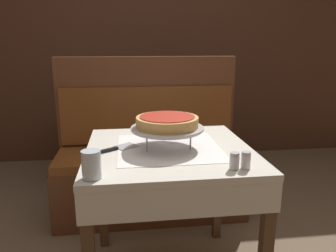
{
  "coord_description": "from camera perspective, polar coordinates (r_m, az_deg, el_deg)",
  "views": [
    {
      "loc": [
        -0.21,
        -1.55,
        1.27
      ],
      "look_at": [
        -0.01,
        -0.02,
        0.89
      ],
      "focal_mm": 35.0,
      "sensor_mm": 36.0,
      "label": 1
    }
  ],
  "objects": [
    {
      "name": "back_wall_panel",
      "position": [
        3.65,
        -4.29,
        13.0
      ],
      "size": [
        6.0,
        0.04,
        2.4
      ],
      "primitive_type": "cube",
      "color": "#4C2D1E",
      "rests_on": "ground_plane"
    },
    {
      "name": "pizza_server",
      "position": [
        1.63,
        -9.11,
        -3.9
      ],
      "size": [
        0.24,
        0.19,
        0.01
      ],
      "color": "#BCBCC1",
      "rests_on": "dining_table_front"
    },
    {
      "name": "dining_table_rear",
      "position": [
        3.18,
        -9.48,
        2.8
      ],
      "size": [
        0.72,
        0.72,
        0.78
      ],
      "color": "#194799",
      "rests_on": "ground_plane"
    },
    {
      "name": "salt_shaker",
      "position": [
        1.38,
        11.49,
        -5.96
      ],
      "size": [
        0.04,
        0.04,
        0.07
      ],
      "color": "silver",
      "rests_on": "dining_table_front"
    },
    {
      "name": "condiment_caddy",
      "position": [
        3.1,
        -10.34,
        5.57
      ],
      "size": [
        0.14,
        0.14,
        0.16
      ],
      "color": "black",
      "rests_on": "dining_table_rear"
    },
    {
      "name": "pizza_pan_stand",
      "position": [
        1.62,
        -0.14,
        -0.51
      ],
      "size": [
        0.36,
        0.36,
        0.1
      ],
      "color": "#ADADB2",
      "rests_on": "dining_table_front"
    },
    {
      "name": "water_glass_near",
      "position": [
        1.29,
        -13.19,
        -6.52
      ],
      "size": [
        0.07,
        0.07,
        0.11
      ],
      "color": "silver",
      "rests_on": "dining_table_front"
    },
    {
      "name": "booth_bench",
      "position": [
        2.54,
        -3.14,
        -7.42
      ],
      "size": [
        1.39,
        0.52,
        1.18
      ],
      "color": "brown",
      "rests_on": "ground_plane"
    },
    {
      "name": "pepper_shaker",
      "position": [
        1.4,
        13.39,
        -5.8
      ],
      "size": [
        0.04,
        0.04,
        0.07
      ],
      "color": "silver",
      "rests_on": "dining_table_front"
    },
    {
      "name": "dining_table_front",
      "position": [
        1.67,
        0.16,
        -7.12
      ],
      "size": [
        0.82,
        0.82,
        0.77
      ],
      "color": "beige",
      "rests_on": "ground_plane"
    },
    {
      "name": "deep_dish_pizza",
      "position": [
        1.61,
        -0.14,
        0.78
      ],
      "size": [
        0.31,
        0.31,
        0.05
      ],
      "color": "tan",
      "rests_on": "pizza_pan_stand"
    }
  ]
}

